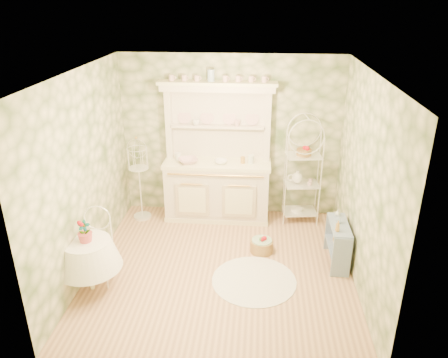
# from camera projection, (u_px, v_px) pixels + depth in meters

# --- Properties ---
(floor) EXTENTS (3.60, 3.60, 0.00)m
(floor) POSITION_uv_depth(u_px,v_px,m) (221.00, 268.00, 6.11)
(floor) COLOR tan
(floor) RESTS_ON ground
(ceiling) EXTENTS (3.60, 3.60, 0.00)m
(ceiling) POSITION_uv_depth(u_px,v_px,m) (220.00, 73.00, 5.04)
(ceiling) COLOR white
(ceiling) RESTS_ON floor
(wall_left) EXTENTS (3.60, 3.60, 0.00)m
(wall_left) POSITION_uv_depth(u_px,v_px,m) (84.00, 175.00, 5.72)
(wall_left) COLOR beige
(wall_left) RESTS_ON floor
(wall_right) EXTENTS (3.60, 3.60, 0.00)m
(wall_right) POSITION_uv_depth(u_px,v_px,m) (364.00, 185.00, 5.44)
(wall_right) COLOR beige
(wall_right) RESTS_ON floor
(wall_back) EXTENTS (3.60, 3.60, 0.00)m
(wall_back) POSITION_uv_depth(u_px,v_px,m) (231.00, 137.00, 7.23)
(wall_back) COLOR beige
(wall_back) RESTS_ON floor
(wall_front) EXTENTS (3.60, 3.60, 0.00)m
(wall_front) POSITION_uv_depth(u_px,v_px,m) (203.00, 259.00, 3.93)
(wall_front) COLOR beige
(wall_front) RESTS_ON floor
(kitchen_dresser) EXTENTS (1.87, 0.61, 2.29)m
(kitchen_dresser) POSITION_uv_depth(u_px,v_px,m) (217.00, 154.00, 7.06)
(kitchen_dresser) COLOR white
(kitchen_dresser) RESTS_ON floor
(bakers_rack) EXTENTS (0.60, 0.46, 1.79)m
(bakers_rack) POSITION_uv_depth(u_px,v_px,m) (303.00, 170.00, 7.09)
(bakers_rack) COLOR white
(bakers_rack) RESTS_ON floor
(side_shelf) EXTENTS (0.34, 0.72, 0.59)m
(side_shelf) POSITION_uv_depth(u_px,v_px,m) (337.00, 244.00, 6.14)
(side_shelf) COLOR #7E94B7
(side_shelf) RESTS_ON floor
(round_table) EXTENTS (0.80, 0.80, 0.67)m
(round_table) POSITION_uv_depth(u_px,v_px,m) (90.00, 267.00, 5.57)
(round_table) COLOR white
(round_table) RESTS_ON floor
(cafe_chair) EXTENTS (0.43, 0.43, 0.88)m
(cafe_chair) POSITION_uv_depth(u_px,v_px,m) (96.00, 252.00, 5.70)
(cafe_chair) COLOR white
(cafe_chair) RESTS_ON floor
(birdcage_stand) EXTENTS (0.36, 0.36, 1.44)m
(birdcage_stand) POSITION_uv_depth(u_px,v_px,m) (139.00, 179.00, 7.21)
(birdcage_stand) COLOR white
(birdcage_stand) RESTS_ON floor
(floor_basket) EXTENTS (0.47, 0.47, 0.24)m
(floor_basket) POSITION_uv_depth(u_px,v_px,m) (262.00, 244.00, 6.47)
(floor_basket) COLOR #A17841
(floor_basket) RESTS_ON floor
(lace_rug) EXTENTS (1.43, 1.43, 0.01)m
(lace_rug) POSITION_uv_depth(u_px,v_px,m) (254.00, 280.00, 5.85)
(lace_rug) COLOR white
(lace_rug) RESTS_ON floor
(bowl_floral) EXTENTS (0.41, 0.41, 0.08)m
(bowl_floral) POSITION_uv_depth(u_px,v_px,m) (188.00, 163.00, 7.07)
(bowl_floral) COLOR white
(bowl_floral) RESTS_ON kitchen_dresser
(bowl_white) EXTENTS (0.22, 0.22, 0.07)m
(bowl_white) POSITION_uv_depth(u_px,v_px,m) (221.00, 163.00, 7.05)
(bowl_white) COLOR white
(bowl_white) RESTS_ON kitchen_dresser
(cup_left) EXTENTS (0.16, 0.16, 0.09)m
(cup_left) POSITION_uv_depth(u_px,v_px,m) (196.00, 123.00, 7.06)
(cup_left) COLOR white
(cup_left) RESTS_ON kitchen_dresser
(cup_right) EXTENTS (0.13, 0.13, 0.10)m
(cup_right) POSITION_uv_depth(u_px,v_px,m) (237.00, 124.00, 7.00)
(cup_right) COLOR white
(cup_right) RESTS_ON kitchen_dresser
(potted_geranium) EXTENTS (0.17, 0.14, 0.29)m
(potted_geranium) POSITION_uv_depth(u_px,v_px,m) (85.00, 232.00, 5.35)
(potted_geranium) COLOR #3F7238
(potted_geranium) RESTS_ON round_table
(bottle_amber) EXTENTS (0.07, 0.07, 0.15)m
(bottle_amber) POSITION_uv_depth(u_px,v_px,m) (338.00, 227.00, 5.81)
(bottle_amber) COLOR #B68835
(bottle_amber) RESTS_ON side_shelf
(bottle_blue) EXTENTS (0.07, 0.07, 0.11)m
(bottle_blue) POSITION_uv_depth(u_px,v_px,m) (338.00, 221.00, 6.03)
(bottle_blue) COLOR #90ACC9
(bottle_blue) RESTS_ON side_shelf
(bottle_glass) EXTENTS (0.09, 0.09, 0.10)m
(bottle_glass) POSITION_uv_depth(u_px,v_px,m) (338.00, 214.00, 6.23)
(bottle_glass) COLOR silver
(bottle_glass) RESTS_ON side_shelf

